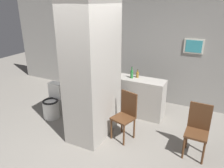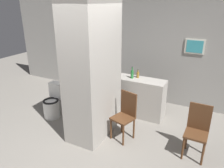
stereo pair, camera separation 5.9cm
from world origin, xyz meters
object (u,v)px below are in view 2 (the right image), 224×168
(chair_near_pillar, at_px, (125,114))
(bottle_tall, at_px, (132,74))
(chair_by_doorway, at_px, (197,129))
(bicycle, at_px, (102,91))
(toilet, at_px, (53,103))

(chair_near_pillar, distance_m, bottle_tall, 1.11)
(chair_by_doorway, bearing_deg, chair_near_pillar, -175.39)
(bicycle, bearing_deg, toilet, -122.62)
(bicycle, xyz_separation_m, bottle_tall, (0.87, -0.13, 0.65))
(chair_near_pillar, xyz_separation_m, chair_by_doorway, (1.30, 0.08, 0.00))
(toilet, height_order, bicycle, toilet)
(chair_by_doorway, height_order, bottle_tall, bottle_tall)
(toilet, xyz_separation_m, bicycle, (0.69, 1.07, 0.02))
(chair_by_doorway, distance_m, bottle_tall, 1.86)
(toilet, distance_m, bottle_tall, 1.94)
(chair_by_doorway, bearing_deg, bicycle, 158.49)
(toilet, distance_m, chair_by_doorway, 3.13)
(toilet, relative_size, bottle_tall, 2.76)
(toilet, relative_size, chair_by_doorway, 0.82)
(chair_by_doorway, bearing_deg, bottle_tall, 151.70)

